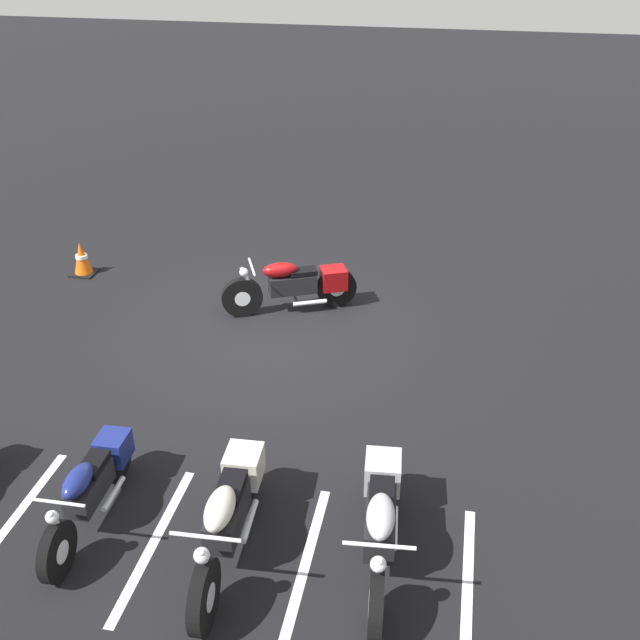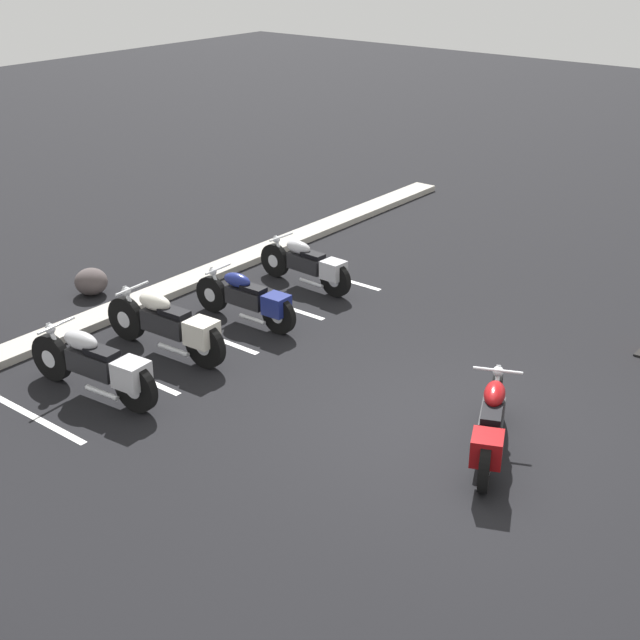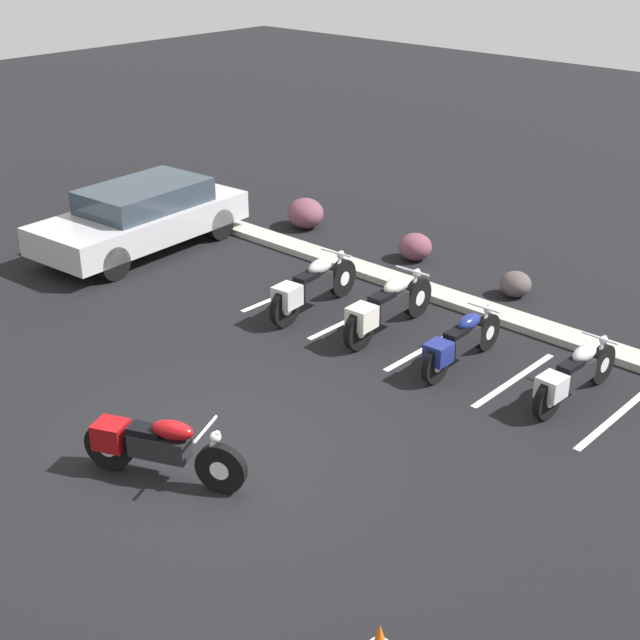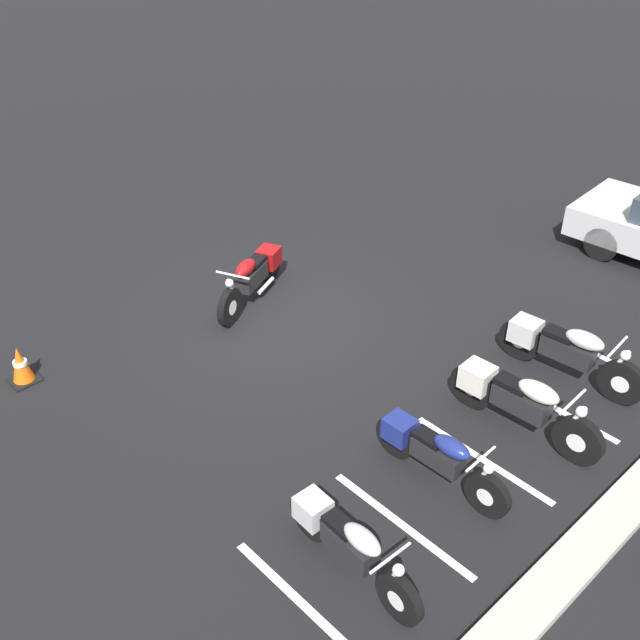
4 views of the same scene
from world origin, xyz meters
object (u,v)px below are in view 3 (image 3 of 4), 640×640
Objects in this scene: parked_bike_3 at (573,375)px; car_silver at (142,216)px; motorcycle_maroon_featured at (155,446)px; parked_bike_2 at (459,342)px; landscape_rock_2 at (305,213)px; parked_bike_1 at (385,307)px; landscape_rock_0 at (515,284)px; landscape_rock_1 at (415,247)px; parked_bike_0 at (311,287)px.

car_silver reaches higher than parked_bike_3.
motorcycle_maroon_featured is 7.94m from car_silver.
landscape_rock_2 is (-5.97, 3.02, -0.10)m from parked_bike_2.
parked_bike_1 is 1.14× the size of parked_bike_2.
landscape_rock_0 is 5.19m from landscape_rock_2.
parked_bike_2 reaches higher than landscape_rock_2.
motorcycle_maroon_featured is 0.88× the size of parked_bike_1.
landscape_rock_0 is at bearing 63.97° from motorcycle_maroon_featured.
car_silver reaches higher than parked_bike_1.
car_silver is at bearing -156.24° from landscape_rock_0.
motorcycle_maroon_featured is at bearing -75.15° from landscape_rock_1.
parked_bike_3 is 3.10× the size of landscape_rock_1.
landscape_rock_0 is at bearing 45.89° from parked_bike_3.
landscape_rock_1 is (-2.35, 0.22, 0.04)m from landscape_rock_0.
landscape_rock_2 is at bearing -178.75° from landscape_rock_1.
parked_bike_2 is 2.29× the size of landscape_rock_2.
parked_bike_2 is 7.47m from car_silver.
motorcycle_maroon_featured is 3.08× the size of landscape_rock_1.
parked_bike_2 reaches higher than landscape_rock_0.
parked_bike_1 is 3.36m from landscape_rock_1.
parked_bike_3 is (1.72, 0.22, 0.00)m from parked_bike_2.
motorcycle_maroon_featured is at bearing -92.03° from landscape_rock_0.
landscape_rock_1 is (-0.18, 3.13, -0.20)m from parked_bike_0.
landscape_rock_0 is at bearing 13.67° from parked_bike_2.
parked_bike_3 is at bearing -91.77° from parked_bike_1.
parked_bike_3 reaches higher than landscape_rock_0.
landscape_rock_2 is at bearing 149.85° from car_silver.
motorcycle_maroon_featured reaches higher than landscape_rock_0.
parked_bike_3 is 2.30× the size of landscape_rock_2.
motorcycle_maroon_featured reaches higher than parked_bike_2.
parked_bike_2 is (2.94, 0.04, -0.05)m from parked_bike_0.
parked_bike_2 is at bearing 86.12° from car_silver.
parked_bike_1 is at bearing -61.06° from landscape_rock_1.
parked_bike_2 is at bearing 99.78° from parked_bike_3.
parked_bike_3 is at bearing -46.73° from landscape_rock_0.
parked_bike_2 is at bearing -44.62° from landscape_rock_1.
car_silver reaches higher than landscape_rock_1.
parked_bike_1 is at bearing -32.77° from landscape_rock_2.
parked_bike_1 is at bearing -104.90° from landscape_rock_0.
landscape_rock_0 is at bearing 109.31° from car_silver.
parked_bike_3 reaches higher than landscape_rock_2.
motorcycle_maroon_featured reaches higher than landscape_rock_2.
parked_bike_0 is 1.12× the size of parked_bike_3.
car_silver is at bearing 89.17° from parked_bike_1.
car_silver is at bearing 94.42° from parked_bike_3.
car_silver reaches higher than parked_bike_0.
parked_bike_0 reaches higher than landscape_rock_2.
parked_bike_0 reaches higher than parked_bike_3.
parked_bike_1 reaches higher than parked_bike_0.
parked_bike_2 is 1.00× the size of parked_bike_3.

